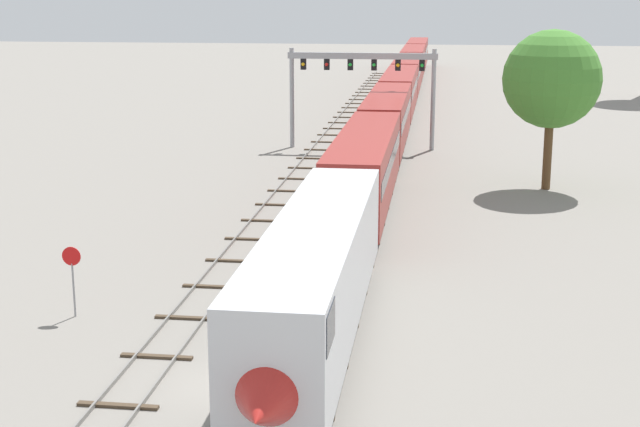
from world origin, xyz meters
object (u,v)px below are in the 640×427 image
(signal_gantry, at_px, (362,75))
(trackside_tree_left, at_px, (552,80))
(stop_sign, at_px, (72,271))
(passenger_train, at_px, (400,94))

(signal_gantry, bearing_deg, trackside_tree_left, -46.93)
(stop_sign, bearing_deg, passenger_train, 80.46)
(passenger_train, distance_m, stop_sign, 60.35)
(passenger_train, distance_m, signal_gantry, 18.30)
(signal_gantry, relative_size, trackside_tree_left, 1.18)
(stop_sign, relative_size, trackside_tree_left, 0.28)
(passenger_train, bearing_deg, signal_gantry, -97.19)
(stop_sign, distance_m, trackside_tree_left, 34.96)
(passenger_train, xyz_separation_m, stop_sign, (-10.00, -59.51, -0.74))
(signal_gantry, height_order, trackside_tree_left, trackside_tree_left)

